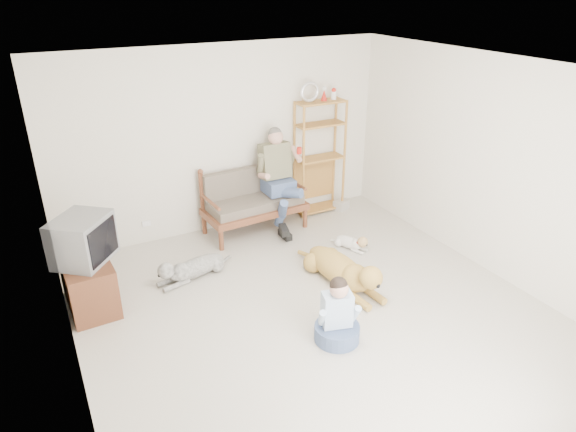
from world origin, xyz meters
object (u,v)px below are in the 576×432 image
loveseat (253,199)px  golden_retriever (344,271)px  etagere (319,157)px  tv_stand (88,284)px

loveseat → golden_retriever: loveseat is taller
loveseat → etagere: bearing=1.6°
etagere → tv_stand: size_ratio=2.29×
loveseat → tv_stand: loveseat is taller
tv_stand → golden_retriever: size_ratio=0.57×
loveseat → tv_stand: size_ratio=1.68×
loveseat → etagere: 1.29m
loveseat → tv_stand: 2.70m
tv_stand → golden_retriever: (2.85, -0.99, -0.10)m
etagere → golden_retriever: size_ratio=1.31×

